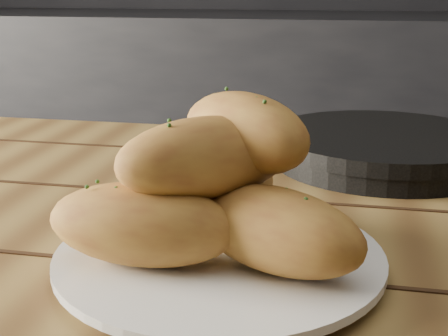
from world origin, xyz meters
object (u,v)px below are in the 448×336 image
bread_rolls (218,187)px  plate (220,259)px  table (224,308)px  skillet (384,147)px

bread_rolls → plate: bearing=-62.9°
table → skillet: bearing=59.2°
plate → bread_rolls: bread_rolls is taller
plate → skillet: size_ratio=0.65×
table → plate: size_ratio=5.22×
bread_rolls → table: bearing=98.4°
plate → bread_rolls: 0.07m
plate → bread_rolls: bearing=117.1°
skillet → bread_rolls: bearing=-112.7°
plate → skillet: 0.42m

